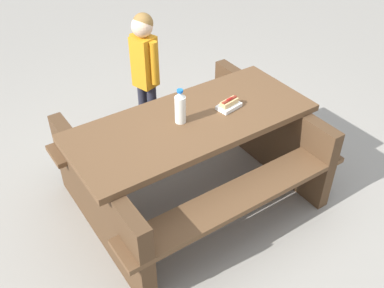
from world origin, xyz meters
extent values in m
plane|color=gray|center=(0.00, 0.00, 0.00)|extent=(30.00, 30.00, 0.00)
cube|color=brown|center=(0.00, 0.00, 0.72)|extent=(1.88, 0.98, 0.05)
cube|color=brown|center=(-0.07, 0.56, 0.43)|extent=(1.82, 0.50, 0.04)
cube|color=brown|center=(0.07, -0.56, 0.43)|extent=(1.82, 0.50, 0.04)
cube|color=#4D3520|center=(0.77, 0.10, 0.35)|extent=(0.27, 1.40, 0.70)
cube|color=#4D3520|center=(-0.77, -0.10, 0.35)|extent=(0.27, 1.40, 0.70)
cylinder|color=silver|center=(-0.09, 0.01, 0.85)|extent=(0.08, 0.08, 0.20)
cone|color=silver|center=(-0.09, 0.01, 0.97)|extent=(0.07, 0.07, 0.04)
cylinder|color=blue|center=(-0.09, 0.01, 1.00)|extent=(0.04, 0.04, 0.02)
cube|color=white|center=(0.31, 0.01, 0.77)|extent=(0.20, 0.16, 0.03)
cube|color=#D8B272|center=(0.31, 0.01, 0.80)|extent=(0.16, 0.10, 0.04)
cylinder|color=maroon|center=(0.31, 0.01, 0.82)|extent=(0.14, 0.07, 0.03)
ellipsoid|color=maroon|center=(0.31, 0.01, 0.83)|extent=(0.07, 0.04, 0.01)
cylinder|color=#262633|center=(0.04, 0.88, 0.27)|extent=(0.08, 0.08, 0.54)
cylinder|color=#262633|center=(-0.01, 0.99, 0.27)|extent=(0.08, 0.08, 0.54)
cube|color=orange|center=(0.02, 0.94, 0.77)|extent=(0.23, 0.23, 0.46)
cylinder|color=orange|center=(0.06, 0.83, 0.80)|extent=(0.07, 0.07, 0.39)
cylinder|color=orange|center=(-0.03, 1.04, 0.80)|extent=(0.07, 0.07, 0.39)
sphere|color=beige|center=(0.02, 0.94, 1.09)|extent=(0.18, 0.18, 0.18)
sphere|color=olive|center=(0.03, 0.94, 1.12)|extent=(0.17, 0.17, 0.17)
camera|label=1|loc=(-1.18, -2.31, 2.53)|focal=41.01mm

